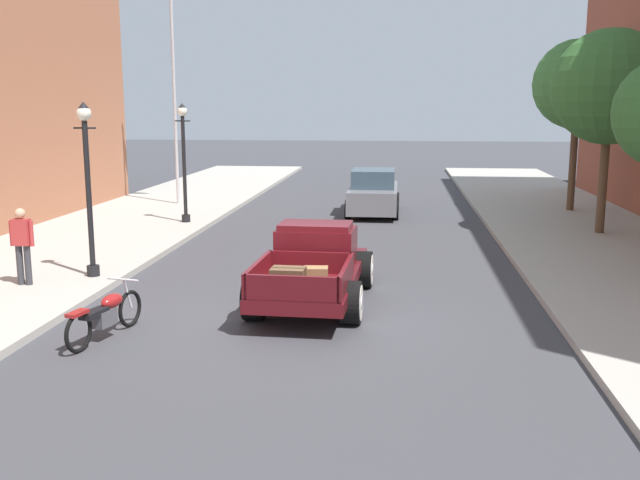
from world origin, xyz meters
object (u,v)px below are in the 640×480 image
street_tree_third (578,85)px  car_background_grey (373,193)px  street_lamp_far (184,154)px  flagpole (179,56)px  street_tree_second (610,87)px  pedestrian_sidewalk_left (22,242)px  motorcycle_parked (105,314)px  hotrod_truck_maroon (315,263)px  street_lamp_near (88,177)px

street_tree_third → car_background_grey: bearing=-173.2°
street_lamp_far → flagpole: bearing=107.8°
street_lamp_far → street_tree_second: bearing=-2.6°
pedestrian_sidewalk_left → flagpole: 13.79m
motorcycle_parked → street_tree_second: (10.96, 10.82, 4.00)m
street_lamp_far → street_tree_second: size_ratio=0.64×
street_lamp_far → street_tree_second: 13.18m
hotrod_truck_maroon → street_tree_second: (7.72, 7.89, 3.69)m
car_background_grey → street_tree_third: 8.24m
flagpole → street_tree_second: size_ratio=1.53×
street_lamp_near → street_tree_second: 14.79m
car_background_grey → street_lamp_near: 12.62m
flagpole → car_background_grey: bearing=-7.6°
car_background_grey → street_tree_third: street_tree_third is taller
street_lamp_near → street_lamp_far: size_ratio=1.00×
hotrod_truck_maroon → car_background_grey: 11.92m
motorcycle_parked → street_lamp_far: size_ratio=0.54×
motorcycle_parked → street_tree_second: 15.92m
car_background_grey → motorcycle_parked: bearing=-105.1°
hotrod_truck_maroon → pedestrian_sidewalk_left: bearing=-179.3°
street_lamp_far → flagpole: flagpole is taller
street_tree_third → street_lamp_near: bearing=-137.7°
hotrod_truck_maroon → street_lamp_near: street_lamp_near is taller
pedestrian_sidewalk_left → flagpole: (-0.46, 12.97, 4.68)m
pedestrian_sidewalk_left → street_tree_second: bearing=29.7°
street_lamp_near → pedestrian_sidewalk_left: bearing=-140.3°
car_background_grey → flagpole: bearing=172.4°
flagpole → street_tree_third: (14.66, -0.14, -1.11)m
pedestrian_sidewalk_left → street_tree_third: bearing=42.1°
street_tree_third → motorcycle_parked: bearing=-125.5°
hotrod_truck_maroon → street_tree_third: size_ratio=0.81×
car_background_grey → street_lamp_far: (-6.04, -3.41, 1.62)m
car_background_grey → street_lamp_near: bearing=-118.0°
motorcycle_parked → pedestrian_sidewalk_left: bearing=136.4°
car_background_grey → street_tree_second: 8.84m
car_background_grey → street_tree_second: street_tree_second is taller
pedestrian_sidewalk_left → street_lamp_far: size_ratio=0.43×
motorcycle_parked → car_background_grey: (4.00, 14.83, 0.33)m
flagpole → motorcycle_parked: bearing=-77.7°
hotrod_truck_maroon → street_lamp_near: (-5.12, 0.85, 1.63)m
street_tree_second → street_tree_third: street_tree_third is taller
street_tree_second → street_tree_third: 4.87m
street_lamp_far → street_tree_third: size_ratio=0.63×
motorcycle_parked → car_background_grey: size_ratio=0.48×
motorcycle_parked → street_tree_third: size_ratio=0.34×
hotrod_truck_maroon → flagpole: 15.37m
street_lamp_far → street_tree_third: (13.25, 4.26, 2.28)m
street_lamp_near → street_lamp_far: 7.64m
flagpole → street_tree_second: 15.32m
street_tree_third → flagpole: bearing=179.4°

